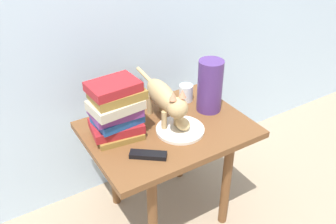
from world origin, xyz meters
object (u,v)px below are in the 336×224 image
object	(u,v)px
cat	(165,98)
candle_jar	(186,94)
bread_roll	(183,124)
tv_remote	(148,155)
green_vase	(210,86)
side_table	(168,141)
book_stack	(116,110)
plate	(180,130)

from	to	relation	value
cat	candle_jar	size ratio (longest dim) A/B	5.63
bread_roll	tv_remote	xyz separation A→B (m)	(-0.22, -0.08, -0.03)
green_vase	cat	bearing A→B (deg)	177.91
side_table	tv_remote	bearing A→B (deg)	-142.23
cat	green_vase	bearing A→B (deg)	-2.09
book_stack	green_vase	distance (m)	0.47
side_table	green_vase	bearing A→B (deg)	6.26
plate	candle_jar	bearing A→B (deg)	50.72
side_table	green_vase	distance (m)	0.33
cat	candle_jar	xyz separation A→B (m)	(0.20, 0.12, -0.09)
plate	tv_remote	size ratio (longest dim) A/B	1.44
plate	cat	bearing A→B (deg)	104.84
side_table	cat	xyz separation A→B (m)	(0.01, 0.04, 0.21)
plate	book_stack	size ratio (longest dim) A/B	0.84
cat	book_stack	distance (m)	0.23
cat	candle_jar	bearing A→B (deg)	31.53
cat	tv_remote	bearing A→B (deg)	-136.55
green_vase	plate	bearing A→B (deg)	-159.40
side_table	tv_remote	distance (m)	0.25
green_vase	bread_roll	bearing A→B (deg)	-157.10
cat	green_vase	xyz separation A→B (m)	(0.24, -0.01, -0.00)
cat	tv_remote	world-z (taller)	cat
cat	green_vase	size ratio (longest dim) A/B	1.87
plate	bread_roll	bearing A→B (deg)	-36.41
side_table	cat	size ratio (longest dim) A/B	1.53
cat	book_stack	xyz separation A→B (m)	(-0.22, 0.03, -0.00)
green_vase	candle_jar	xyz separation A→B (m)	(-0.04, 0.13, -0.09)
bread_roll	book_stack	bearing A→B (deg)	154.09
plate	green_vase	distance (m)	0.26
side_table	candle_jar	xyz separation A→B (m)	(0.20, 0.16, 0.12)
tv_remote	side_table	bearing A→B (deg)	75.37
side_table	bread_roll	size ratio (longest dim) A/B	9.14
plate	cat	size ratio (longest dim) A/B	0.45
tv_remote	green_vase	bearing A→B (deg)	58.85
book_stack	tv_remote	size ratio (longest dim) A/B	1.73
book_stack	candle_jar	distance (m)	0.44
side_table	plate	distance (m)	0.11
cat	tv_remote	xyz separation A→B (m)	(-0.19, -0.18, -0.12)
bread_roll	cat	world-z (taller)	cat
plate	book_stack	xyz separation A→B (m)	(-0.25, 0.12, 0.12)
bread_roll	green_vase	bearing A→B (deg)	22.90
book_stack	plate	bearing A→B (deg)	-25.50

